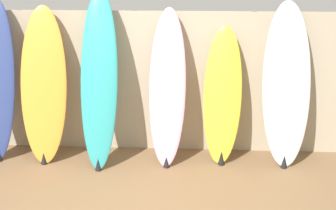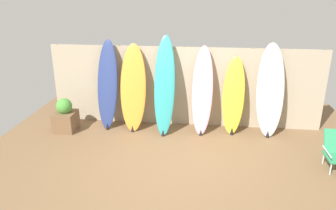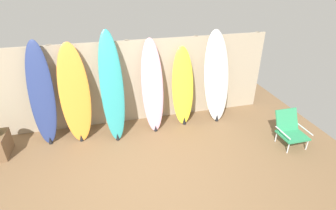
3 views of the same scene
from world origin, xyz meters
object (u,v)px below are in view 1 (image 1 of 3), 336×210
at_px(surfboard_orange_1, 44,86).
at_px(surfboard_yellow_4, 223,97).
at_px(surfboard_teal_2, 99,81).
at_px(surfboard_white_5, 287,86).
at_px(surfboard_pink_3, 167,89).

height_order(surfboard_orange_1, surfboard_yellow_4, surfboard_orange_1).
relative_size(surfboard_orange_1, surfboard_teal_2, 0.90).
xyz_separation_m(surfboard_orange_1, surfboard_yellow_4, (2.17, 0.06, -0.12)).
distance_m(surfboard_yellow_4, surfboard_white_5, 0.77).
height_order(surfboard_yellow_4, surfboard_white_5, surfboard_white_5).
height_order(surfboard_orange_1, surfboard_white_5, surfboard_white_5).
bearing_deg(surfboard_orange_1, surfboard_pink_3, -0.10).
relative_size(surfboard_orange_1, surfboard_pink_3, 1.01).
relative_size(surfboard_pink_3, surfboard_yellow_4, 1.13).
relative_size(surfboard_teal_2, surfboard_pink_3, 1.12).
relative_size(surfboard_teal_2, surfboard_yellow_4, 1.26).
relative_size(surfboard_orange_1, surfboard_white_5, 0.96).
height_order(surfboard_teal_2, surfboard_yellow_4, surfboard_teal_2).
bearing_deg(surfboard_yellow_4, surfboard_white_5, -1.59).
bearing_deg(surfboard_teal_2, surfboard_white_5, 3.29).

